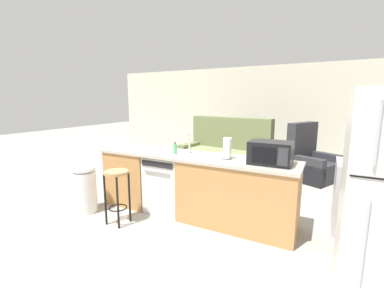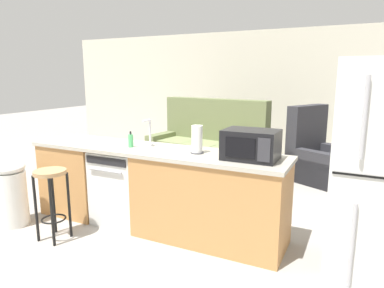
{
  "view_description": "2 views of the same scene",
  "coord_description": "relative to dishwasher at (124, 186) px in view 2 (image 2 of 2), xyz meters",
  "views": [
    {
      "loc": [
        1.83,
        -3.15,
        1.68
      ],
      "look_at": [
        0.1,
        0.1,
        1.04
      ],
      "focal_mm": 24.0,
      "sensor_mm": 36.0,
      "label": 1
    },
    {
      "loc": [
        2.12,
        -3.05,
        1.67
      ],
      "look_at": [
        0.45,
        0.35,
        0.91
      ],
      "focal_mm": 32.0,
      "sensor_mm": 36.0,
      "label": 2
    }
  ],
  "objects": [
    {
      "name": "bar_stool",
      "position": [
        -0.37,
        -0.71,
        0.11
      ],
      "size": [
        0.32,
        0.32,
        0.74
      ],
      "color": "tan",
      "rests_on": "ground_plane"
    },
    {
      "name": "dishwasher",
      "position": [
        0.0,
        0.0,
        0.0
      ],
      "size": [
        0.58,
        0.61,
        0.84
      ],
      "color": "silver",
      "rests_on": "ground_plane"
    },
    {
      "name": "ground_plane",
      "position": [
        0.25,
        0.0,
        -0.42
      ],
      "size": [
        24.0,
        24.0,
        0.0
      ],
      "primitive_type": "plane",
      "color": "gray"
    },
    {
      "name": "stove_range",
      "position": [
        2.6,
        0.55,
        0.03
      ],
      "size": [
        0.76,
        0.68,
        0.9
      ],
      "color": "#B7B7BC",
      "rests_on": "ground_plane"
    },
    {
      "name": "armchair",
      "position": [
        1.8,
        2.7,
        -0.07
      ],
      "size": [
        1.09,
        1.12,
        1.2
      ],
      "color": "#2D2D33",
      "rests_on": "ground_plane"
    },
    {
      "name": "paper_towel_roll",
      "position": [
        0.93,
        0.01,
        0.62
      ],
      "size": [
        0.14,
        0.14,
        0.28
      ],
      "color": "#4C4C51",
      "rests_on": "kitchen_counter"
    },
    {
      "name": "soap_bottle",
      "position": [
        0.15,
        -0.04,
        0.55
      ],
      "size": [
        0.06,
        0.06,
        0.18
      ],
      "color": "#4CB266",
      "rests_on": "kitchen_counter"
    },
    {
      "name": "kitchen_counter",
      "position": [
        0.49,
        0.0,
        -0.0
      ],
      "size": [
        2.94,
        0.66,
        0.9
      ],
      "color": "#B77F47",
      "rests_on": "ground_plane"
    },
    {
      "name": "couch",
      "position": [
        0.03,
        2.4,
        -0.03
      ],
      "size": [
        2.1,
        1.16,
        1.27
      ],
      "color": "#667047",
      "rests_on": "ground_plane"
    },
    {
      "name": "trash_bin",
      "position": [
        -1.07,
        -0.66,
        -0.04
      ],
      "size": [
        0.35,
        0.35,
        0.74
      ],
      "color": "white",
      "rests_on": "ground_plane"
    },
    {
      "name": "microwave",
      "position": [
        1.49,
        -0.0,
        0.62
      ],
      "size": [
        0.5,
        0.37,
        0.28
      ],
      "color": "black",
      "rests_on": "kitchen_counter"
    },
    {
      "name": "wall_back",
      "position": [
        0.55,
        4.2,
        0.88
      ],
      "size": [
        10.0,
        0.06,
        2.6
      ],
      "color": "beige",
      "rests_on": "ground_plane"
    },
    {
      "name": "sink_faucet",
      "position": [
        0.3,
        0.1,
        0.61
      ],
      "size": [
        0.07,
        0.18,
        0.3
      ],
      "color": "silver",
      "rests_on": "kitchen_counter"
    }
  ]
}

